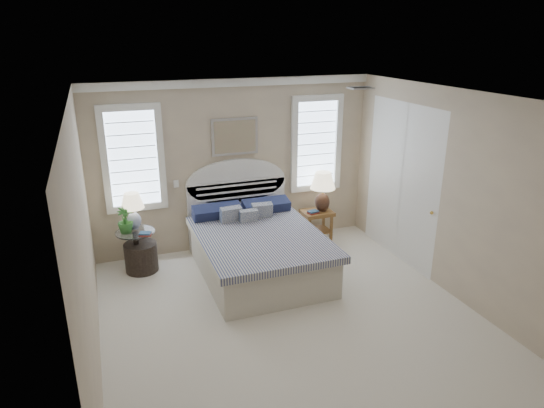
{
  "coord_description": "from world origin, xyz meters",
  "views": [
    {
      "loc": [
        -2.02,
        -4.7,
        3.35
      ],
      "look_at": [
        0.08,
        1.0,
        1.19
      ],
      "focal_mm": 32.0,
      "sensor_mm": 36.0,
      "label": 1
    }
  ],
  "objects": [
    {
      "name": "painting",
      "position": [
        0.0,
        2.46,
        1.82
      ],
      "size": [
        0.74,
        0.04,
        0.58
      ],
      "primitive_type": "cube",
      "color": "silver",
      "rests_on": "wall_back"
    },
    {
      "name": "bed",
      "position": [
        0.0,
        1.46,
        0.39
      ],
      "size": [
        1.72,
        2.28,
        1.47
      ],
      "color": "beige",
      "rests_on": "floor"
    },
    {
      "name": "books_left",
      "position": [
        -1.53,
        1.85,
        0.65
      ],
      "size": [
        0.19,
        0.16,
        0.05
      ],
      "rotation": [
        0.0,
        0.0,
        -0.24
      ],
      "color": "maroon",
      "rests_on": "side_table_left"
    },
    {
      "name": "nightstand_right",
      "position": [
        1.3,
        2.15,
        0.39
      ],
      "size": [
        0.5,
        0.4,
        0.53
      ],
      "color": "brown",
      "rests_on": "floor"
    },
    {
      "name": "crown_molding",
      "position": [
        0.0,
        2.46,
        2.64
      ],
      "size": [
        4.5,
        0.08,
        0.12
      ],
      "primitive_type": "cube",
      "color": "white",
      "rests_on": "wall_back"
    },
    {
      "name": "ceiling",
      "position": [
        0.0,
        0.0,
        2.7
      ],
      "size": [
        4.5,
        5.0,
        0.01
      ],
      "primitive_type": "cube",
      "color": "white",
      "rests_on": "wall_back"
    },
    {
      "name": "closet_door",
      "position": [
        2.23,
        1.2,
        1.2
      ],
      "size": [
        0.02,
        1.8,
        2.4
      ],
      "primitive_type": "cube",
      "color": "white",
      "rests_on": "floor"
    },
    {
      "name": "potted_plant",
      "position": [
        -1.77,
        2.05,
        0.82
      ],
      "size": [
        0.26,
        0.26,
        0.39
      ],
      "primitive_type": "imported",
      "rotation": [
        0.0,
        0.0,
        0.21
      ],
      "color": "#347C31",
      "rests_on": "side_table_left"
    },
    {
      "name": "window_left",
      "position": [
        -1.55,
        2.48,
        1.6
      ],
      "size": [
        0.9,
        0.06,
        1.6
      ],
      "primitive_type": "cube",
      "color": "#C9E1FF",
      "rests_on": "wall_back"
    },
    {
      "name": "lamp_left",
      "position": [
        -1.64,
        2.17,
        0.96
      ],
      "size": [
        0.37,
        0.37,
        0.55
      ],
      "rotation": [
        0.0,
        0.0,
        0.1
      ],
      "color": "white",
      "rests_on": "side_table_left"
    },
    {
      "name": "wall_right",
      "position": [
        2.25,
        0.0,
        1.35
      ],
      "size": [
        0.02,
        5.0,
        2.7
      ],
      "primitive_type": "cube",
      "color": "beige",
      "rests_on": "floor"
    },
    {
      "name": "side_table_left",
      "position": [
        -1.65,
        2.05,
        0.39
      ],
      "size": [
        0.56,
        0.56,
        0.63
      ],
      "color": "black",
      "rests_on": "floor"
    },
    {
      "name": "floor",
      "position": [
        0.0,
        0.0,
        0.0
      ],
      "size": [
        4.5,
        5.0,
        0.01
      ],
      "primitive_type": "cube",
      "color": "beige",
      "rests_on": "ground"
    },
    {
      "name": "lamp_right",
      "position": [
        1.39,
        2.15,
        0.94
      ],
      "size": [
        0.48,
        0.48,
        0.67
      ],
      "rotation": [
        0.0,
        0.0,
        -0.19
      ],
      "color": "black",
      "rests_on": "nightstand_right"
    },
    {
      "name": "wall_left",
      "position": [
        -2.25,
        0.0,
        1.35
      ],
      "size": [
        0.02,
        5.0,
        2.7
      ],
      "primitive_type": "cube",
      "color": "beige",
      "rests_on": "floor"
    },
    {
      "name": "switch_plate",
      "position": [
        -0.95,
        2.48,
        1.15
      ],
      "size": [
        0.08,
        0.01,
        0.12
      ],
      "primitive_type": "cube",
      "color": "white",
      "rests_on": "wall_back"
    },
    {
      "name": "wall_back",
      "position": [
        0.0,
        2.5,
        1.35
      ],
      "size": [
        4.5,
        0.02,
        2.7
      ],
      "primitive_type": "cube",
      "color": "beige",
      "rests_on": "floor"
    },
    {
      "name": "window_right",
      "position": [
        1.4,
        2.48,
        1.6
      ],
      "size": [
        0.9,
        0.06,
        1.6
      ],
      "primitive_type": "cube",
      "color": "#C9E1FF",
      "rests_on": "wall_back"
    },
    {
      "name": "floor_pot",
      "position": [
        -1.6,
        2.04,
        0.22
      ],
      "size": [
        0.54,
        0.54,
        0.43
      ],
      "primitive_type": "cylinder",
      "rotation": [
        0.0,
        0.0,
        -0.14
      ],
      "color": "black",
      "rests_on": "floor"
    },
    {
      "name": "books_right",
      "position": [
        1.19,
        2.07,
        0.55
      ],
      "size": [
        0.19,
        0.15,
        0.05
      ],
      "rotation": [
        0.0,
        0.0,
        0.16
      ],
      "color": "maroon",
      "rests_on": "nightstand_right"
    },
    {
      "name": "hvac_vent",
      "position": [
        1.2,
        0.8,
        2.68
      ],
      "size": [
        0.3,
        0.2,
        0.02
      ],
      "primitive_type": "cube",
      "color": "#B2B2B2",
      "rests_on": "ceiling"
    }
  ]
}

